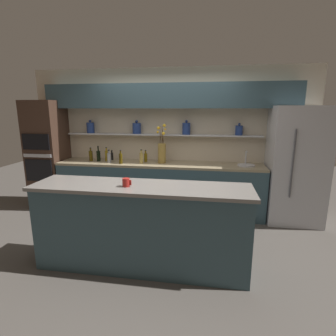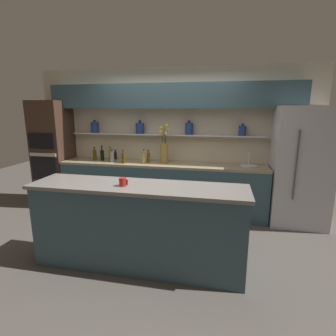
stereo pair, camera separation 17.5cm
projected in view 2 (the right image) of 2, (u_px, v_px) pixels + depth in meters
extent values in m
plane|color=#4C4742|center=(151.00, 244.00, 3.70)|extent=(12.00, 12.00, 0.00)
cube|color=beige|center=(172.00, 140.00, 4.95)|extent=(5.20, 0.10, 2.60)
cube|color=#B7B7BC|center=(164.00, 135.00, 4.81)|extent=(3.58, 0.18, 0.02)
cylinder|color=navy|center=(95.00, 128.00, 5.05)|extent=(0.14, 0.14, 0.20)
sphere|color=navy|center=(94.00, 121.00, 5.03)|extent=(0.05, 0.05, 0.05)
cylinder|color=navy|center=(140.00, 128.00, 4.87)|extent=(0.16, 0.16, 0.20)
sphere|color=navy|center=(140.00, 122.00, 4.85)|extent=(0.05, 0.05, 0.05)
cylinder|color=navy|center=(189.00, 129.00, 4.69)|extent=(0.14, 0.14, 0.21)
sphere|color=navy|center=(189.00, 121.00, 4.66)|extent=(0.05, 0.05, 0.05)
cylinder|color=navy|center=(242.00, 131.00, 4.51)|extent=(0.13, 0.13, 0.17)
sphere|color=navy|center=(243.00, 125.00, 4.48)|extent=(0.04, 0.04, 0.04)
cube|color=#334C56|center=(170.00, 96.00, 4.56)|extent=(4.42, 0.34, 0.42)
cube|color=#334C56|center=(162.00, 188.00, 4.82)|extent=(3.68, 0.62, 0.88)
cube|color=gray|center=(162.00, 164.00, 4.72)|extent=(3.68, 0.62, 0.04)
cube|color=#334C56|center=(138.00, 228.00, 3.11)|extent=(2.46, 0.55, 0.98)
cube|color=slate|center=(137.00, 187.00, 3.00)|extent=(2.52, 0.61, 0.04)
cube|color=#B7B7BC|center=(300.00, 167.00, 4.21)|extent=(0.86, 0.70, 1.92)
cylinder|color=#4C4C51|center=(296.00, 165.00, 3.86)|extent=(0.02, 0.02, 1.06)
cube|color=#3D281E|center=(54.00, 154.00, 5.12)|extent=(0.61, 0.62, 2.02)
cube|color=black|center=(44.00, 169.00, 4.87)|extent=(0.51, 0.02, 0.40)
cube|color=black|center=(41.00, 141.00, 4.75)|extent=(0.51, 0.02, 0.28)
cube|color=#B7B7BC|center=(43.00, 155.00, 4.81)|extent=(0.54, 0.02, 0.06)
cylinder|color=olive|center=(164.00, 153.00, 4.69)|extent=(0.14, 0.14, 0.35)
cylinder|color=#4C3319|center=(165.00, 136.00, 4.62)|extent=(0.01, 0.06, 0.25)
sphere|color=yellow|center=(168.00, 129.00, 4.58)|extent=(0.04, 0.04, 0.04)
cylinder|color=#4C3319|center=(165.00, 135.00, 4.62)|extent=(0.03, 0.09, 0.31)
sphere|color=yellow|center=(167.00, 126.00, 4.58)|extent=(0.06, 0.06, 0.06)
cylinder|color=#4C3319|center=(163.00, 138.00, 4.63)|extent=(0.02, 0.05, 0.20)
sphere|color=yellow|center=(160.00, 132.00, 4.60)|extent=(0.04, 0.04, 0.04)
cylinder|color=#4C3319|center=(163.00, 136.00, 4.63)|extent=(0.02, 0.05, 0.27)
sphere|color=yellow|center=(161.00, 128.00, 4.62)|extent=(0.06, 0.06, 0.06)
cylinder|color=#4C3319|center=(165.00, 139.00, 4.62)|extent=(0.03, 0.03, 0.18)
sphere|color=yellow|center=(166.00, 133.00, 4.56)|extent=(0.06, 0.06, 0.06)
cylinder|color=#B7B7BC|center=(249.00, 166.00, 4.41)|extent=(0.29, 0.29, 0.02)
cylinder|color=#B7B7BC|center=(249.00, 158.00, 4.48)|extent=(0.02, 0.02, 0.22)
cylinder|color=#B7B7BC|center=(250.00, 152.00, 4.40)|extent=(0.02, 0.12, 0.02)
cylinder|color=black|center=(116.00, 156.00, 5.03)|extent=(0.05, 0.05, 0.14)
cylinder|color=black|center=(115.00, 151.00, 5.01)|extent=(0.03, 0.03, 0.04)
cylinder|color=black|center=(115.00, 150.00, 5.01)|extent=(0.03, 0.03, 0.01)
cylinder|color=tan|center=(144.00, 158.00, 4.67)|extent=(0.06, 0.06, 0.19)
cylinder|color=tan|center=(144.00, 151.00, 4.64)|extent=(0.03, 0.03, 0.04)
cylinder|color=black|center=(144.00, 150.00, 4.64)|extent=(0.03, 0.03, 0.01)
cylinder|color=#47380A|center=(95.00, 155.00, 4.95)|extent=(0.07, 0.07, 0.19)
cylinder|color=#47380A|center=(94.00, 149.00, 4.92)|extent=(0.03, 0.03, 0.05)
cylinder|color=black|center=(94.00, 147.00, 4.92)|extent=(0.03, 0.03, 0.01)
cylinder|color=gray|center=(112.00, 157.00, 4.78)|extent=(0.07, 0.07, 0.17)
cylinder|color=gray|center=(112.00, 151.00, 4.75)|extent=(0.03, 0.03, 0.04)
cylinder|color=black|center=(112.00, 150.00, 4.75)|extent=(0.03, 0.03, 0.01)
cylinder|color=black|center=(102.00, 155.00, 4.93)|extent=(0.07, 0.07, 0.19)
cylinder|color=black|center=(102.00, 148.00, 4.90)|extent=(0.02, 0.02, 0.08)
cylinder|color=black|center=(102.00, 146.00, 4.89)|extent=(0.03, 0.03, 0.01)
cylinder|color=brown|center=(148.00, 158.00, 4.81)|extent=(0.06, 0.06, 0.15)
cylinder|color=brown|center=(148.00, 152.00, 4.79)|extent=(0.03, 0.03, 0.05)
cylinder|color=black|center=(148.00, 150.00, 4.78)|extent=(0.03, 0.03, 0.01)
cylinder|color=olive|center=(110.00, 155.00, 4.94)|extent=(0.06, 0.06, 0.19)
cylinder|color=olive|center=(110.00, 149.00, 4.91)|extent=(0.03, 0.03, 0.05)
cylinder|color=black|center=(110.00, 147.00, 4.91)|extent=(0.03, 0.03, 0.01)
cylinder|color=#47380A|center=(123.00, 158.00, 4.67)|extent=(0.06, 0.06, 0.18)
cylinder|color=#47380A|center=(123.00, 152.00, 4.65)|extent=(0.03, 0.03, 0.05)
cylinder|color=black|center=(123.00, 150.00, 4.64)|extent=(0.03, 0.03, 0.01)
cylinder|color=maroon|center=(123.00, 182.00, 2.95)|extent=(0.08, 0.08, 0.09)
cube|color=maroon|center=(127.00, 182.00, 2.94)|extent=(0.02, 0.01, 0.06)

